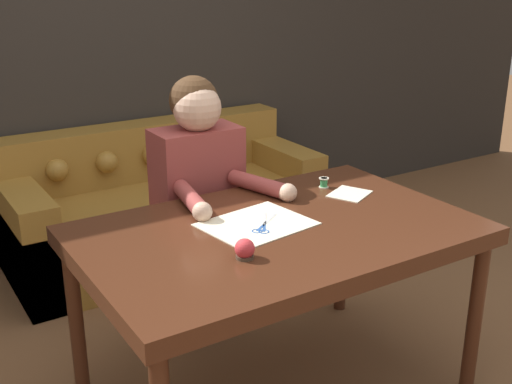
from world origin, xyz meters
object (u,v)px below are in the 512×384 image
object	(u,v)px
dining_table	(277,243)
thread_spool	(324,183)
pin_cushion	(245,249)
couch	(163,209)
scissors	(263,227)
person	(199,206)

from	to	relation	value
dining_table	thread_spool	distance (m)	0.52
pin_cushion	couch	bearing A→B (deg)	75.31
couch	scissors	size ratio (longest dim) A/B	10.35
person	thread_spool	size ratio (longest dim) A/B	27.99
couch	pin_cushion	xyz separation A→B (m)	(-0.45, -1.72, 0.50)
scissors	thread_spool	xyz separation A→B (m)	(0.49, 0.25, 0.02)
scissors	dining_table	bearing A→B (deg)	-20.36
couch	person	xyz separation A→B (m)	(-0.21, -0.92, 0.36)
dining_table	thread_spool	world-z (taller)	thread_spool
thread_spool	pin_cushion	xyz separation A→B (m)	(-0.69, -0.44, 0.01)
couch	person	bearing A→B (deg)	-103.08
dining_table	person	xyz separation A→B (m)	(-0.01, 0.63, -0.05)
person	scissors	bearing A→B (deg)	-93.80
couch	scissors	xyz separation A→B (m)	(-0.25, -1.53, 0.47)
person	scissors	size ratio (longest dim) A/B	6.99
dining_table	pin_cushion	size ratio (longest dim) A/B	21.05
dining_table	pin_cushion	bearing A→B (deg)	-145.73
scissors	thread_spool	bearing A→B (deg)	27.19
person	thread_spool	distance (m)	0.59
dining_table	thread_spool	size ratio (longest dim) A/B	33.44
person	thread_spool	xyz separation A→B (m)	(0.45, -0.36, 0.14)
dining_table	pin_cushion	xyz separation A→B (m)	(-0.25, -0.17, 0.10)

